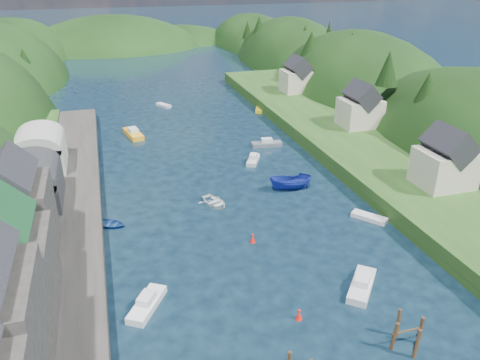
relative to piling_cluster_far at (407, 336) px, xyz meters
name	(u,v)px	position (x,y,z in m)	size (l,w,h in m)	color
ground	(204,150)	(-6.41, 50.40, -1.18)	(600.00, 600.00, 0.00)	black
hillside_right	(357,125)	(38.59, 75.40, -8.59)	(36.00, 245.56, 48.00)	black
far_hills	(143,70)	(-5.19, 174.40, -11.98)	(103.00, 68.00, 44.00)	black
hill_trees	(188,71)	(-6.12, 64.39, 9.96)	(89.72, 146.58, 12.57)	black
quay_left	(46,263)	(-30.41, 20.40, -0.18)	(12.00, 110.00, 2.00)	#2D2B28
boat_sheds	(35,162)	(-32.41, 39.40, 4.09)	(7.00, 21.00, 7.50)	#2D2D30
terrace_right	(360,149)	(18.59, 40.40, 0.02)	(16.00, 120.00, 2.40)	#234719
right_bank_cottages	(354,108)	(21.59, 48.73, 4.66)	(9.00, 59.24, 8.41)	beige
piling_cluster_far	(407,336)	(0.00, 0.00, 0.00)	(3.13, 2.93, 3.50)	#382314
channel_buoy_near	(299,315)	(-7.46, 5.76, -0.70)	(0.70, 0.70, 1.10)	red
channel_buoy_far	(253,239)	(-7.48, 19.52, -0.70)	(0.70, 0.70, 1.10)	red
moored_boats	(246,228)	(-7.54, 21.80, -0.52)	(38.02, 100.29, 2.43)	navy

